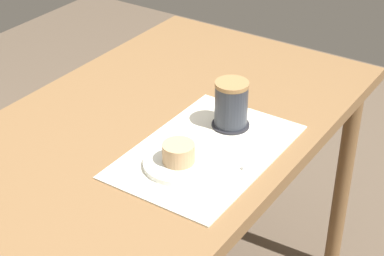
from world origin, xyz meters
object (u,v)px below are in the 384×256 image
pastry_plate (179,164)px  pastry (179,153)px  dining_table (153,155)px  coffee_mug (232,103)px

pastry_plate → pastry: 0.03m
pastry_plate → dining_table: bearing=55.3°
pastry_plate → coffee_mug: (0.21, -0.01, 0.06)m
dining_table → coffee_mug: coffee_mug is taller
coffee_mug → pastry: bearing=178.0°
pastry_plate → pastry: size_ratio=2.19×
pastry → coffee_mug: 0.21m
pastry → coffee_mug: (0.21, -0.01, 0.03)m
pastry_plate → pastry: bearing=0.0°
dining_table → coffee_mug: 0.24m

